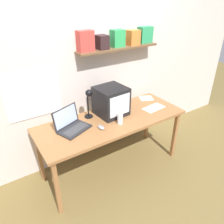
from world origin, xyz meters
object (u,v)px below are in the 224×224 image
computer_mouse (101,127)px  printed_handout (146,98)px  crt_monitor (111,101)px  juice_glass (120,119)px  corner_desk (112,123)px  loose_paper_near_monitor (154,108)px  laptop (71,124)px  desk_lamp (89,99)px

computer_mouse → printed_handout: size_ratio=0.46×
computer_mouse → printed_handout: (0.96, 0.33, -0.01)m
crt_monitor → juice_glass: 0.29m
corner_desk → loose_paper_near_monitor: bearing=-5.3°
crt_monitor → laptop: 0.58m
desk_lamp → crt_monitor: bearing=-4.7°
crt_monitor → desk_lamp: desk_lamp is taller
crt_monitor → computer_mouse: (-0.28, -0.23, -0.16)m
juice_glass → loose_paper_near_monitor: 0.61m
crt_monitor → printed_handout: size_ratio=1.62×
desk_lamp → loose_paper_near_monitor: 0.91m
computer_mouse → laptop: bearing=146.6°
laptop → printed_handout: size_ratio=1.81×
corner_desk → computer_mouse: (-0.22, -0.10, 0.08)m
desk_lamp → loose_paper_near_monitor: desk_lamp is taller
corner_desk → laptop: size_ratio=4.40×
juice_glass → laptop: bearing=157.5°
juice_glass → loose_paper_near_monitor: size_ratio=0.43×
laptop → loose_paper_near_monitor: size_ratio=1.34×
corner_desk → loose_paper_near_monitor: (0.63, -0.06, 0.06)m
juice_glass → computer_mouse: (-0.24, 0.03, -0.05)m
corner_desk → loose_paper_near_monitor: 0.64m
laptop → computer_mouse: laptop is taller
laptop → juice_glass: 0.57m
desk_lamp → printed_handout: 1.00m
corner_desk → desk_lamp: desk_lamp is taller
printed_handout → juice_glass: bearing=-153.4°
crt_monitor → loose_paper_near_monitor: size_ratio=1.21×
desk_lamp → juice_glass: desk_lamp is taller
laptop → juice_glass: laptop is taller
corner_desk → crt_monitor: 0.28m
juice_glass → printed_handout: size_ratio=0.59×
juice_glass → corner_desk: bearing=100.4°
corner_desk → desk_lamp: bearing=140.8°
crt_monitor → printed_handout: crt_monitor is taller
computer_mouse → printed_handout: computer_mouse is taller
loose_paper_near_monitor → printed_handout: 0.31m
loose_paper_near_monitor → printed_handout: (0.12, 0.29, 0.00)m
laptop → corner_desk: bearing=-30.0°
laptop → computer_mouse: size_ratio=3.93×
computer_mouse → crt_monitor: bearing=38.9°
computer_mouse → loose_paper_near_monitor: (0.85, 0.05, -0.01)m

